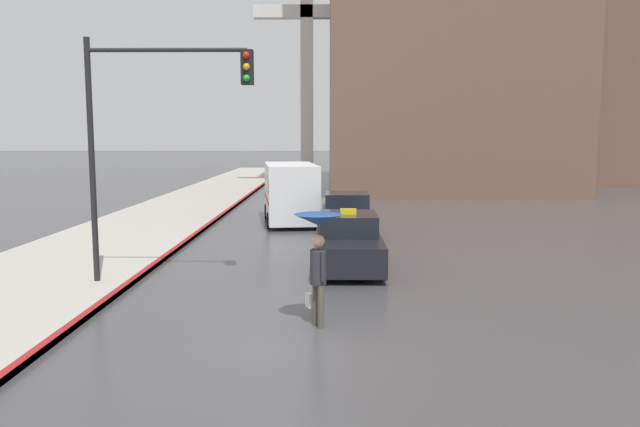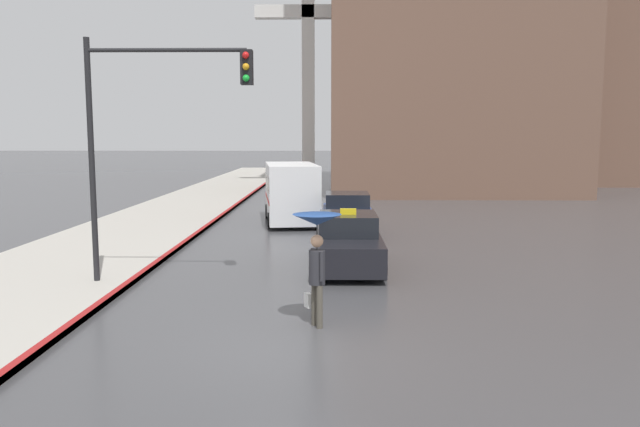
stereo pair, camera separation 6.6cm
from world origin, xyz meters
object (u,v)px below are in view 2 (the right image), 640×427
pedestrian_with_umbrella (317,241)px  traffic_light (154,115)px  ambulance_van (291,190)px  sedan_red (347,216)px  monument_cross (308,50)px  taxi (348,243)px

pedestrian_with_umbrella → traffic_light: bearing=23.0°
ambulance_van → pedestrian_with_umbrella: bearing=88.0°
sedan_red → pedestrian_with_umbrella: pedestrian_with_umbrella is taller
sedan_red → ambulance_van: bearing=-54.9°
ambulance_van → traffic_light: 11.94m
pedestrian_with_umbrella → monument_cross: 35.81m
traffic_light → pedestrian_with_umbrella: bearing=-39.3°
pedestrian_with_umbrella → monument_cross: monument_cross is taller
ambulance_van → monument_cross: bearing=-97.6°
ambulance_van → pedestrian_with_umbrella: 14.62m
monument_cross → pedestrian_with_umbrella: bearing=-87.8°
ambulance_van → monument_cross: size_ratio=0.30×
sedan_red → ambulance_van: (-2.28, 3.24, 0.67)m
sedan_red → monument_cross: bearing=-84.5°
taxi → sedan_red: 5.85m
pedestrian_with_umbrella → traffic_light: size_ratio=0.37×
traffic_light → monument_cross: (2.56, 31.61, 5.77)m
sedan_red → ambulance_van: ambulance_van is taller
traffic_light → ambulance_van: bearing=77.4°
taxi → ambulance_van: ambulance_van is taller
sedan_red → pedestrian_with_umbrella: 11.38m
taxi → ambulance_van: bearing=-76.7°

